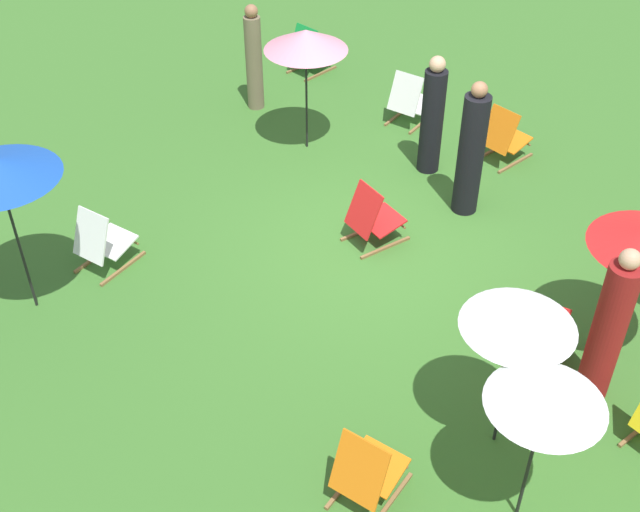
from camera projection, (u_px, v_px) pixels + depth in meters
name	position (u px, v px, depth m)	size (l,w,h in m)	color
ground_plane	(386.00, 244.00, 10.31)	(40.00, 40.00, 0.00)	#386B28
deckchair_0	(367.00, 472.00, 7.18)	(0.60, 0.83, 0.83)	olive
deckchair_1	(504.00, 138.00, 11.65)	(0.53, 0.80, 0.83)	olive
deckchair_2	(102.00, 242.00, 9.75)	(0.61, 0.84, 0.83)	olive
deckchair_3	(409.00, 101.00, 12.51)	(0.59, 0.83, 0.83)	olive
deckchair_5	(309.00, 52.00, 13.87)	(0.48, 0.76, 0.83)	olive
deckchair_6	(373.00, 218.00, 10.13)	(0.63, 0.84, 0.83)	olive
deckchair_10	(542.00, 333.00, 8.53)	(0.68, 0.87, 0.83)	olive
umbrella_0	(520.00, 316.00, 6.89)	(1.02, 1.02, 1.77)	black
umbrella_3	(306.00, 40.00, 11.12)	(1.17, 1.17, 1.83)	black
umbrella_4	(548.00, 394.00, 6.27)	(0.97, 0.97, 1.72)	black
person_0	(471.00, 153.00, 10.37)	(0.41, 0.41, 1.86)	black
person_1	(432.00, 118.00, 11.18)	(0.44, 0.44, 1.73)	black
person_2	(254.00, 60.00, 12.62)	(0.27, 0.27, 1.69)	#72664C
person_3	(608.00, 330.00, 7.86)	(0.45, 0.45, 1.84)	maroon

